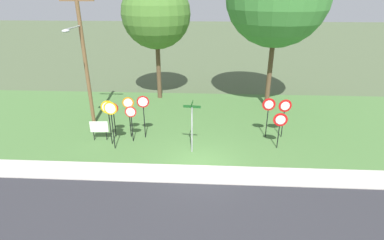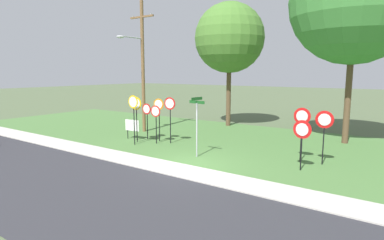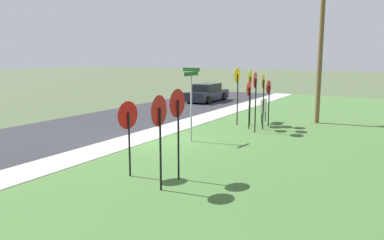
# 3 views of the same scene
# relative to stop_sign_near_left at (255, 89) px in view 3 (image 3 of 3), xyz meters

# --- Properties ---
(ground_plane) EXTENTS (160.00, 160.00, 0.00)m
(ground_plane) POSITION_rel_stop_sign_near_left_xyz_m (3.55, -3.10, -2.05)
(ground_plane) COLOR #4C5B3D
(road_asphalt) EXTENTS (44.00, 6.40, 0.01)m
(road_asphalt) POSITION_rel_stop_sign_near_left_xyz_m (3.55, -7.90, -2.05)
(road_asphalt) COLOR #2D2D33
(road_asphalt) RESTS_ON ground_plane
(sidewalk_strip) EXTENTS (44.00, 1.60, 0.06)m
(sidewalk_strip) POSITION_rel_stop_sign_near_left_xyz_m (3.55, -3.90, -2.02)
(sidewalk_strip) COLOR #BCB7AD
(sidewalk_strip) RESTS_ON ground_plane
(grass_median) EXTENTS (44.00, 12.00, 0.04)m
(grass_median) POSITION_rel_stop_sign_near_left_xyz_m (3.55, 2.90, -2.03)
(grass_median) COLOR #477038
(grass_median) RESTS_ON ground_plane
(stop_sign_near_left) EXTENTS (0.73, 0.14, 2.76)m
(stop_sign_near_left) POSITION_rel_stop_sign_near_left_xyz_m (0.00, 0.00, 0.00)
(stop_sign_near_left) COLOR black
(stop_sign_near_left) RESTS_ON grass_median
(stop_sign_near_right) EXTENTS (0.68, 0.11, 2.29)m
(stop_sign_near_right) POSITION_rel_stop_sign_near_left_xyz_m (-0.65, -0.54, -0.36)
(stop_sign_near_right) COLOR black
(stop_sign_near_right) RESTS_ON grass_median
(stop_sign_far_left) EXTENTS (0.68, 0.14, 2.64)m
(stop_sign_far_left) POSITION_rel_stop_sign_near_left_xyz_m (-0.92, 0.06, -0.10)
(stop_sign_far_left) COLOR black
(stop_sign_far_left) RESTS_ON grass_median
(stop_sign_far_center) EXTENTS (0.76, 0.09, 2.91)m
(stop_sign_far_center) POSITION_rel_stop_sign_near_left_xyz_m (-1.50, -1.51, 0.12)
(stop_sign_far_center) COLOR black
(stop_sign_far_center) RESTS_ON grass_median
(stop_sign_far_right) EXTENTS (0.68, 0.09, 2.29)m
(stop_sign_far_right) POSITION_rel_stop_sign_near_left_xyz_m (-1.88, 0.02, -0.36)
(stop_sign_far_right) COLOR black
(stop_sign_far_right) RESTS_ON grass_median
(stop_sign_center_tall) EXTENTS (0.78, 0.14, 2.78)m
(stop_sign_center_tall) POSITION_rel_stop_sign_near_left_xyz_m (-1.84, -0.95, 0.03)
(stop_sign_center_tall) COLOR black
(stop_sign_center_tall) RESTS_ON grass_median
(yield_sign_near_left) EXTENTS (0.81, 0.12, 2.21)m
(yield_sign_near_left) POSITION_rel_stop_sign_near_left_xyz_m (8.00, -0.94, -0.38)
(yield_sign_near_left) COLOR black
(yield_sign_near_left) RESTS_ON grass_median
(yield_sign_near_right) EXTENTS (0.79, 0.10, 2.59)m
(yield_sign_near_right) POSITION_rel_stop_sign_near_left_xyz_m (7.57, 0.47, -0.07)
(yield_sign_near_right) COLOR black
(yield_sign_near_right) RESTS_ON grass_median
(yield_sign_far_left) EXTENTS (0.81, 0.12, 2.51)m
(yield_sign_far_left) POSITION_rel_stop_sign_near_left_xyz_m (8.56, 0.53, -0.13)
(yield_sign_far_left) COLOR black
(yield_sign_far_left) RESTS_ON grass_median
(street_name_post) EXTENTS (0.96, 0.81, 3.01)m
(street_name_post) POSITION_rel_stop_sign_near_left_xyz_m (3.03, -1.63, -0.22)
(street_name_post) COLOR #9EA0A8
(street_name_post) RESTS_ON grass_median
(utility_pole) EXTENTS (2.10, 2.42, 9.07)m
(utility_pole) POSITION_rel_stop_sign_near_left_xyz_m (-4.00, 1.83, 2.87)
(utility_pole) COLOR brown
(utility_pole) RESTS_ON grass_median
(notice_board) EXTENTS (1.10, 0.10, 1.25)m
(notice_board) POSITION_rel_stop_sign_near_left_xyz_m (-2.70, -0.49, -1.18)
(notice_board) COLOR black
(notice_board) RESTS_ON grass_median
(parked_hatchback_near) EXTENTS (4.44, 1.90, 1.39)m
(parked_hatchback_near) POSITION_rel_stop_sign_near_left_xyz_m (-10.01, -7.53, -1.41)
(parked_hatchback_near) COLOR black
(parked_hatchback_near) RESTS_ON road_asphalt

